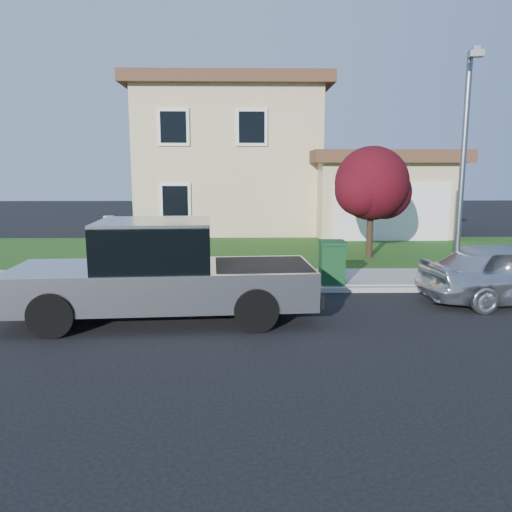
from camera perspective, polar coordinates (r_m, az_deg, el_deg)
The scene contains 10 objects.
ground at distance 9.05m, azimuth -5.87°, elevation -8.58°, with size 80.00×80.00×0.00m, color black.
curb at distance 11.80m, azimuth 0.11°, elevation -3.89°, with size 40.00×0.20×0.12m, color gray.
sidewalk at distance 12.87m, azimuth -0.00°, elevation -2.67°, with size 40.00×2.00×0.15m, color gray.
lawn at distance 17.29m, azimuth -0.32°, elevation 0.43°, with size 40.00×7.00×0.10m, color #1F5017.
house at distance 24.96m, azimuth 0.12°, elevation 10.46°, with size 14.00×11.30×6.85m.
pickup_truck at distance 9.69m, azimuth -10.64°, elevation -2.00°, with size 5.95×2.41×1.92m.
woman at distance 11.22m, azimuth -16.24°, elevation -0.64°, with size 0.74×0.63×1.89m.
ornamental_tree at distance 16.15m, azimuth 13.19°, elevation 7.70°, with size 2.55×2.30×3.50m.
trash_bin at distance 12.22m, azimuth 8.66°, elevation -0.62°, with size 0.64×0.73×1.02m.
street_lamp at distance 11.54m, azimuth 22.62°, elevation 9.71°, with size 0.31×0.68×5.23m.
Camera 1 is at (0.73, -8.56, 2.83)m, focal length 35.00 mm.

